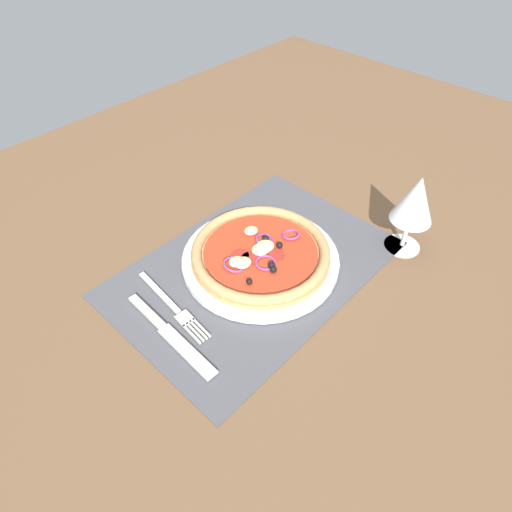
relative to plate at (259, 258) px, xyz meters
The scene contains 7 objects.
ground_plane 2.79cm from the plate, 12.91° to the left, with size 190.00×140.00×2.40cm, color brown.
placemat 1.87cm from the plate, 12.91° to the left, with size 47.55×32.15×0.40cm, color #4C4C51.
plate is the anchor object (origin of this frame).
pizza 1.71cm from the plate, 32.45° to the left, with size 23.82×23.82×2.55cm.
fork 17.10cm from the plate, ahead, with size 3.19×18.06×0.44cm.
knife 20.66cm from the plate, ahead, with size 2.50×20.05×0.62cm.
wine_glass 27.84cm from the plate, 142.40° to the left, with size 7.20×7.20×14.90cm.
Camera 1 is at (38.96, 37.05, 55.38)cm, focal length 31.35 mm.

